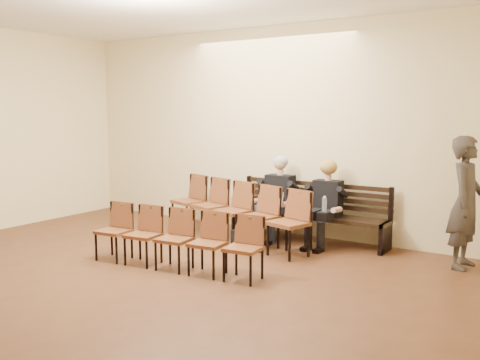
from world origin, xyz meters
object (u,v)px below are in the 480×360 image
object	(u,v)px
bench	(308,227)
chair_row_front	(233,211)
seated_woman	(325,206)
passerby	(466,193)
water_bottle	(324,212)
chair_row_back	(174,240)
bag	(244,238)
seated_man	(277,198)
laptop	(269,205)

from	to	relation	value
bench	chair_row_front	world-z (taller)	chair_row_front
seated_woman	passerby	world-z (taller)	passerby
bench	passerby	distance (m)	2.51
seated_woman	water_bottle	world-z (taller)	seated_woman
passerby	chair_row_back	world-z (taller)	passerby
water_bottle	bag	world-z (taller)	water_bottle
seated_woman	chair_row_back	world-z (taller)	seated_woman
seated_woman	chair_row_back	bearing A→B (deg)	-116.71
seated_man	bench	bearing A→B (deg)	13.11
laptop	bench	bearing A→B (deg)	39.02
chair_row_back	seated_man	bearing A→B (deg)	76.93
passerby	bench	bearing A→B (deg)	89.51
bag	chair_row_front	world-z (taller)	chair_row_front
bench	seated_man	world-z (taller)	seated_man
bench	seated_woman	xyz separation A→B (m)	(0.33, -0.12, 0.39)
water_bottle	bag	size ratio (longest dim) A/B	0.69
laptop	water_bottle	distance (m)	0.97
bench	water_bottle	xyz separation A→B (m)	(0.43, -0.35, 0.34)
chair_row_front	laptop	bearing A→B (deg)	51.24
bag	bench	bearing A→B (deg)	50.48
laptop	chair_row_back	world-z (taller)	chair_row_back
bench	bag	size ratio (longest dim) A/B	7.60
chair_row_back	water_bottle	bearing A→B (deg)	52.91
bag	chair_row_front	size ratio (longest dim) A/B	0.12
seated_man	chair_row_front	size ratio (longest dim) A/B	0.46
seated_woman	bag	distance (m)	1.35
chair_row_front	water_bottle	bearing A→B (deg)	27.37
water_bottle	chair_row_back	world-z (taller)	chair_row_back
seated_man	chair_row_back	size ratio (longest dim) A/B	0.54
bench	passerby	size ratio (longest dim) A/B	1.28
seated_woman	passerby	size ratio (longest dim) A/B	0.61
bag	chair_row_front	bearing A→B (deg)	149.87
water_bottle	passerby	xyz separation A→B (m)	(1.95, 0.16, 0.45)
seated_man	water_bottle	xyz separation A→B (m)	(0.94, -0.23, -0.10)
seated_man	water_bottle	distance (m)	0.97
chair_row_front	chair_row_back	bearing A→B (deg)	-67.04
seated_woman	laptop	size ratio (longest dim) A/B	3.61
bag	chair_row_back	size ratio (longest dim) A/B	0.14
seated_woman	water_bottle	size ratio (longest dim) A/B	5.20
seated_man	seated_woman	bearing A→B (deg)	0.00
seated_woman	water_bottle	distance (m)	0.25
seated_man	passerby	world-z (taller)	passerby
water_bottle	chair_row_front	world-z (taller)	chair_row_front
seated_woman	chair_row_front	xyz separation A→B (m)	(-1.36, -0.53, -0.14)
seated_woman	water_bottle	bearing A→B (deg)	-67.77
seated_man	seated_woman	world-z (taller)	seated_man
bench	chair_row_back	distance (m)	2.51
seated_man	passerby	size ratio (longest dim) A/B	0.66
seated_man	seated_woman	size ratio (longest dim) A/B	1.08
seated_man	bag	world-z (taller)	seated_man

